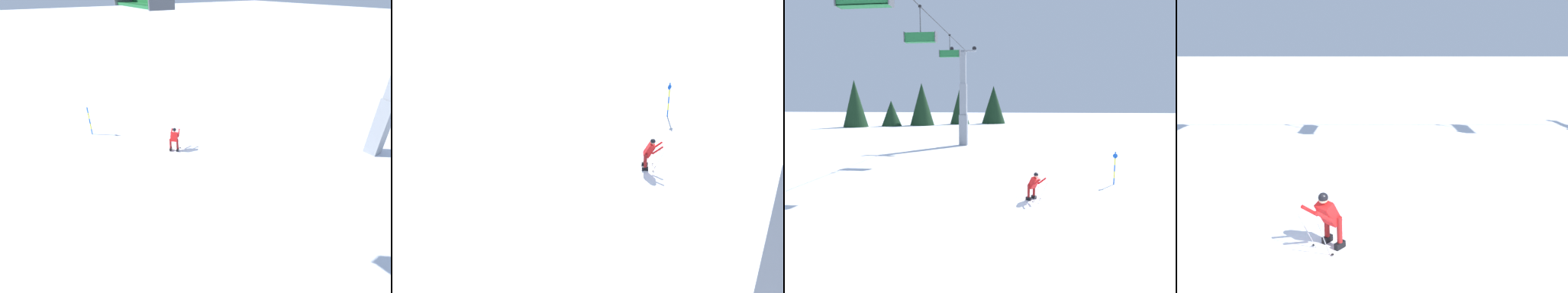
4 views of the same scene
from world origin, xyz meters
TOP-DOWN VIEW (x-y plane):
  - ground_plane at (0.00, 0.00)m, footprint 260.00×260.00m
  - skier_carving_main at (0.11, 0.86)m, footprint 1.49×1.61m
  - lift_tower_far at (20.65, 7.80)m, footprint 0.91×2.95m
  - haul_cable at (5.36, 7.80)m, footprint 36.57×0.05m
  - chairlift_seat_second at (4.44, 7.80)m, footprint 0.61×2.01m
  - chairlift_seat_middle at (13.39, 7.80)m, footprint 0.61×1.86m
  - trail_marker_pole at (3.86, -4.07)m, footprint 0.07×0.28m
  - tree_line_ridge at (52.13, 19.66)m, footprint 18.48×30.91m

SIDE VIEW (x-z plane):
  - ground_plane at x=0.00m, z-range 0.00..0.00m
  - skier_carving_main at x=0.11m, z-range 0.04..1.61m
  - trail_marker_pole at x=3.86m, z-range 0.08..2.07m
  - tree_line_ridge at x=52.13m, z-range -0.43..8.64m
  - lift_tower_far at x=20.65m, z-range -0.97..9.94m
  - chairlift_seat_second at x=4.44m, z-range 7.79..10.03m
  - chairlift_seat_middle at x=13.39m, z-range 8.18..10.15m
  - haul_cable at x=5.36m, z-range 10.72..10.77m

